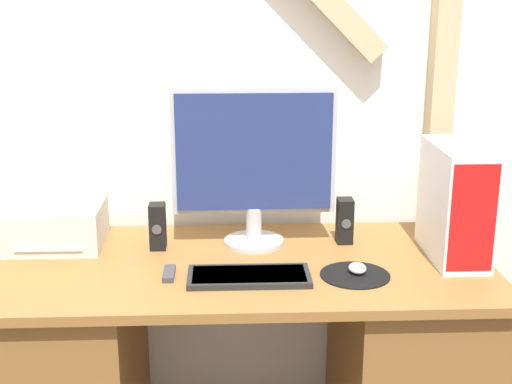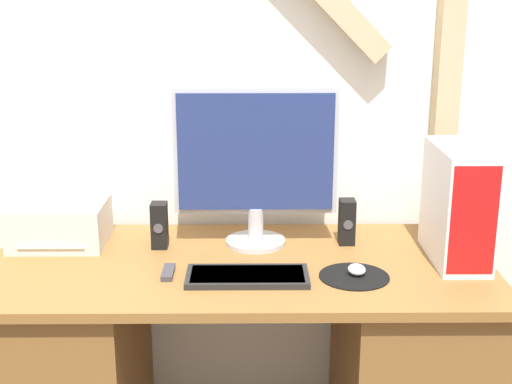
# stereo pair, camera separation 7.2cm
# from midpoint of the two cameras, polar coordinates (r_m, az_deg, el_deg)

# --- Properties ---
(wall_back) EXTENTS (6.40, 0.13, 2.71)m
(wall_back) POSITION_cam_midpoint_polar(r_m,az_deg,el_deg) (2.53, -2.50, 9.92)
(wall_back) COLOR white
(wall_back) RESTS_ON ground_plane
(desk) EXTENTS (1.59, 0.73, 0.80)m
(desk) POSITION_cam_midpoint_polar(r_m,az_deg,el_deg) (2.43, -2.17, -14.10)
(desk) COLOR brown
(desk) RESTS_ON ground_plane
(monitor) EXTENTS (0.54, 0.20, 0.53)m
(monitor) POSITION_cam_midpoint_polar(r_m,az_deg,el_deg) (2.33, -1.07, 2.60)
(monitor) COLOR #B7B7BC
(monitor) RESTS_ON desk
(keyboard) EXTENTS (0.36, 0.16, 0.02)m
(keyboard) POSITION_cam_midpoint_polar(r_m,az_deg,el_deg) (2.13, -1.55, -6.75)
(keyboard) COLOR black
(keyboard) RESTS_ON desk
(mousepad) EXTENTS (0.21, 0.21, 0.00)m
(mousepad) POSITION_cam_midpoint_polar(r_m,az_deg,el_deg) (2.17, 6.97, -6.62)
(mousepad) COLOR black
(mousepad) RESTS_ON desk
(mouse) EXTENTS (0.05, 0.07, 0.03)m
(mouse) POSITION_cam_midpoint_polar(r_m,az_deg,el_deg) (2.18, 7.17, -6.07)
(mouse) COLOR silver
(mouse) RESTS_ON mousepad
(computer_tower) EXTENTS (0.15, 0.33, 0.37)m
(computer_tower) POSITION_cam_midpoint_polar(r_m,az_deg,el_deg) (2.31, 14.84, -0.82)
(computer_tower) COLOR white
(computer_tower) RESTS_ON desk
(printer) EXTENTS (0.31, 0.25, 0.14)m
(printer) POSITION_cam_midpoint_polar(r_m,az_deg,el_deg) (2.47, -16.50, -2.61)
(printer) COLOR beige
(printer) RESTS_ON desk
(speaker_left) EXTENTS (0.05, 0.07, 0.15)m
(speaker_left) POSITION_cam_midpoint_polar(r_m,az_deg,el_deg) (2.37, -8.74, -2.74)
(speaker_left) COLOR black
(speaker_left) RESTS_ON desk
(speaker_right) EXTENTS (0.05, 0.07, 0.15)m
(speaker_right) POSITION_cam_midpoint_polar(r_m,az_deg,el_deg) (2.41, 6.26, -2.31)
(speaker_right) COLOR black
(speaker_right) RESTS_ON desk
(remote_control) EXTENTS (0.03, 0.11, 0.02)m
(remote_control) POSITION_cam_midpoint_polar(r_m,az_deg,el_deg) (2.17, -7.93, -6.48)
(remote_control) COLOR #38383D
(remote_control) RESTS_ON desk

